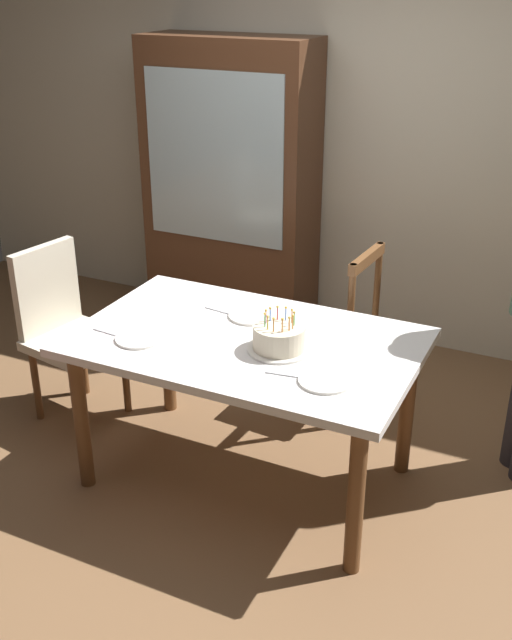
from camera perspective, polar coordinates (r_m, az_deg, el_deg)
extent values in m
plane|color=brown|center=(3.78, -0.70, -11.71)|extent=(6.40, 6.40, 0.00)
cube|color=beige|center=(4.85, 9.17, 13.34)|extent=(6.40, 0.10, 2.60)
cube|color=white|center=(3.39, -0.76, -1.68)|extent=(1.54, 0.96, 0.04)
cylinder|color=brown|center=(3.62, -13.09, -7.39)|extent=(0.07, 0.07, 0.72)
cylinder|color=brown|center=(3.08, 7.55, -13.32)|extent=(0.07, 0.07, 0.72)
cylinder|color=brown|center=(4.15, -6.71, -2.40)|extent=(0.07, 0.07, 0.72)
cylinder|color=brown|center=(3.69, 11.36, -6.51)|extent=(0.07, 0.07, 0.72)
cylinder|color=silver|center=(3.27, 1.76, -2.20)|extent=(0.28, 0.28, 0.01)
cylinder|color=beige|center=(3.25, 1.77, -1.28)|extent=(0.23, 0.23, 0.11)
cylinder|color=#F2994C|center=(3.19, 2.80, -0.23)|extent=(0.01, 0.01, 0.05)
sphere|color=#FFC64C|center=(3.17, 2.81, 0.32)|extent=(0.01, 0.01, 0.01)
cylinder|color=#66CC72|center=(3.22, 2.90, 0.03)|extent=(0.01, 0.01, 0.05)
sphere|color=#FFC64C|center=(3.20, 2.92, 0.57)|extent=(0.01, 0.01, 0.01)
cylinder|color=#F2994C|center=(3.24, 2.73, 0.24)|extent=(0.01, 0.01, 0.05)
sphere|color=#FFC64C|center=(3.23, 2.75, 0.78)|extent=(0.01, 0.01, 0.01)
cylinder|color=#4C7FE5|center=(3.26, 2.27, 0.42)|extent=(0.01, 0.01, 0.05)
sphere|color=#FFC64C|center=(3.25, 2.28, 0.95)|extent=(0.01, 0.01, 0.01)
cylinder|color=#E54C4C|center=(3.27, 1.63, 0.47)|extent=(0.01, 0.01, 0.05)
sphere|color=#FFC64C|center=(3.25, 1.64, 1.00)|extent=(0.01, 0.01, 0.01)
cylinder|color=#4C7FE5|center=(3.26, 1.08, 0.37)|extent=(0.01, 0.01, 0.05)
sphere|color=#FFC64C|center=(3.24, 1.09, 0.91)|extent=(0.01, 0.01, 0.01)
cylinder|color=#D872CC|center=(3.23, 0.76, 0.19)|extent=(0.01, 0.01, 0.05)
sphere|color=#FFC64C|center=(3.22, 0.76, 0.74)|extent=(0.01, 0.01, 0.01)
cylinder|color=#66CC72|center=(3.20, 0.68, -0.07)|extent=(0.01, 0.01, 0.05)
sphere|color=#FFC64C|center=(3.19, 0.68, 0.48)|extent=(0.01, 0.01, 0.01)
cylinder|color=yellow|center=(3.18, 0.89, -0.28)|extent=(0.01, 0.01, 0.05)
sphere|color=#FFC64C|center=(3.16, 0.89, 0.27)|extent=(0.01, 0.01, 0.01)
cylinder|color=#F2994C|center=(3.16, 1.34, -0.44)|extent=(0.01, 0.01, 0.05)
sphere|color=#FFC64C|center=(3.15, 1.34, 0.11)|extent=(0.01, 0.01, 0.01)
cylinder|color=#F2994C|center=(3.16, 2.00, -0.48)|extent=(0.01, 0.01, 0.05)
sphere|color=#FFC64C|center=(3.14, 2.01, 0.07)|extent=(0.01, 0.01, 0.01)
cylinder|color=#F2994C|center=(3.17, 2.53, -0.37)|extent=(0.01, 0.01, 0.05)
sphere|color=#FFC64C|center=(3.15, 2.54, 0.18)|extent=(0.01, 0.01, 0.01)
cylinder|color=white|center=(3.40, -8.79, -1.37)|extent=(0.22, 0.22, 0.01)
cylinder|color=white|center=(3.58, -0.34, 0.33)|extent=(0.22, 0.22, 0.01)
cylinder|color=white|center=(3.04, 5.26, -4.59)|extent=(0.22, 0.22, 0.01)
cube|color=silver|center=(3.48, -11.07, -0.97)|extent=(0.18, 0.03, 0.01)
cube|color=silver|center=(3.64, -2.68, 0.68)|extent=(0.18, 0.04, 0.01)
cube|color=silver|center=(3.08, 2.34, -4.17)|extent=(0.18, 0.04, 0.01)
cube|color=beige|center=(4.14, 5.44, -0.98)|extent=(0.47, 0.47, 0.05)
cylinder|color=brown|center=(4.45, 4.25, -2.42)|extent=(0.04, 0.04, 0.42)
cylinder|color=brown|center=(4.18, 2.20, -4.29)|extent=(0.04, 0.04, 0.42)
cylinder|color=brown|center=(4.33, 8.30, -3.43)|extent=(0.04, 0.04, 0.42)
cylinder|color=brown|center=(4.06, 6.47, -5.44)|extent=(0.04, 0.04, 0.42)
cylinder|color=brown|center=(4.12, 9.15, 2.49)|extent=(0.04, 0.04, 0.50)
cylinder|color=brown|center=(3.81, 7.18, 0.70)|extent=(0.04, 0.04, 0.50)
cube|color=brown|center=(3.89, 8.40, 4.61)|extent=(0.07, 0.40, 0.06)
cube|color=beige|center=(4.14, -13.40, -1.64)|extent=(0.51, 0.51, 0.05)
cylinder|color=brown|center=(4.04, -13.24, -6.17)|extent=(0.04, 0.04, 0.42)
cylinder|color=brown|center=(4.23, -9.84, -4.29)|extent=(0.04, 0.04, 0.42)
cylinder|color=brown|center=(4.27, -16.31, -4.70)|extent=(0.04, 0.04, 0.42)
cylinder|color=brown|center=(4.46, -12.95, -2.99)|extent=(0.04, 0.04, 0.42)
cube|color=beige|center=(4.18, -15.58, 2.16)|extent=(0.12, 0.40, 0.50)
cube|color=#56331E|center=(4.99, -1.90, 9.82)|extent=(1.10, 0.44, 1.90)
cube|color=silver|center=(4.73, -3.22, 12.09)|extent=(0.94, 0.01, 1.04)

